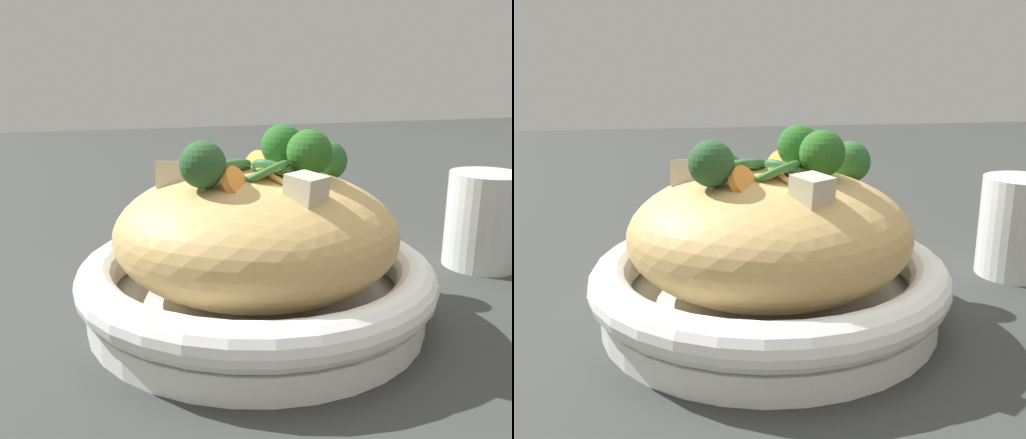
{
  "view_description": "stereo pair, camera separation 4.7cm",
  "coord_description": "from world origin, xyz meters",
  "views": [
    {
      "loc": [
        0.44,
        -0.12,
        0.21
      ],
      "look_at": [
        0.0,
        0.0,
        0.09
      ],
      "focal_mm": 39.63,
      "sensor_mm": 36.0,
      "label": 1
    },
    {
      "loc": [
        0.45,
        -0.08,
        0.21
      ],
      "look_at": [
        0.0,
        0.0,
        0.09
      ],
      "focal_mm": 39.63,
      "sensor_mm": 36.0,
      "label": 2
    }
  ],
  "objects": [
    {
      "name": "broccoli_florets",
      "position": [
        -0.01,
        0.03,
        0.14
      ],
      "size": [
        0.13,
        0.18,
        0.07
      ],
      "color": "#9CC374",
      "rests_on": "serving_bowl"
    },
    {
      "name": "drinking_glass",
      "position": [
        -0.05,
        0.27,
        0.05
      ],
      "size": [
        0.08,
        0.08,
        0.1
      ],
      "color": "silver",
      "rests_on": "ground_plane"
    },
    {
      "name": "chicken_chunks",
      "position": [
        -0.0,
        -0.03,
        0.12
      ],
      "size": [
        0.16,
        0.12,
        0.03
      ],
      "color": "beige",
      "rests_on": "serving_bowl"
    },
    {
      "name": "noodle_heap",
      "position": [
        0.0,
        0.0,
        0.08
      ],
      "size": [
        0.24,
        0.24,
        0.11
      ],
      "color": "tan",
      "rests_on": "serving_bowl"
    },
    {
      "name": "serving_bowl",
      "position": [
        0.0,
        0.0,
        0.03
      ],
      "size": [
        0.3,
        0.3,
        0.06
      ],
      "color": "white",
      "rests_on": "ground_plane"
    },
    {
      "name": "zucchini_slices",
      "position": [
        -0.01,
        -0.01,
        0.13
      ],
      "size": [
        0.13,
        0.08,
        0.04
      ],
      "color": "beige",
      "rests_on": "serving_bowl"
    },
    {
      "name": "ground_plane",
      "position": [
        0.0,
        0.0,
        0.0
      ],
      "size": [
        3.0,
        3.0,
        0.0
      ],
      "primitive_type": "plane",
      "color": "#313331"
    },
    {
      "name": "carrot_coins",
      "position": [
        -0.01,
        0.01,
        0.13
      ],
      "size": [
        0.13,
        0.09,
        0.03
      ],
      "color": "orange",
      "rests_on": "serving_bowl"
    }
  ]
}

